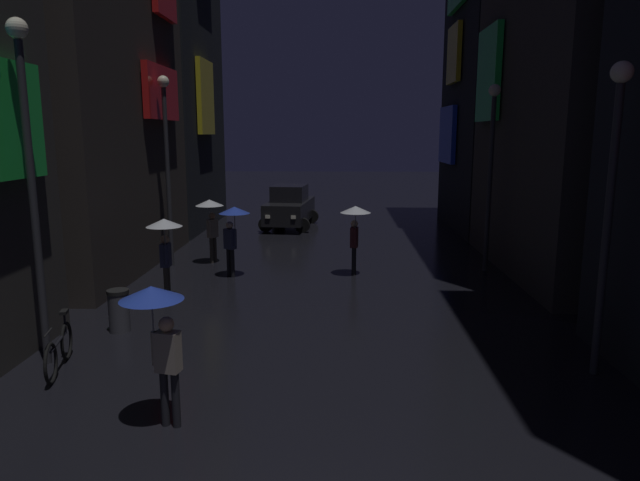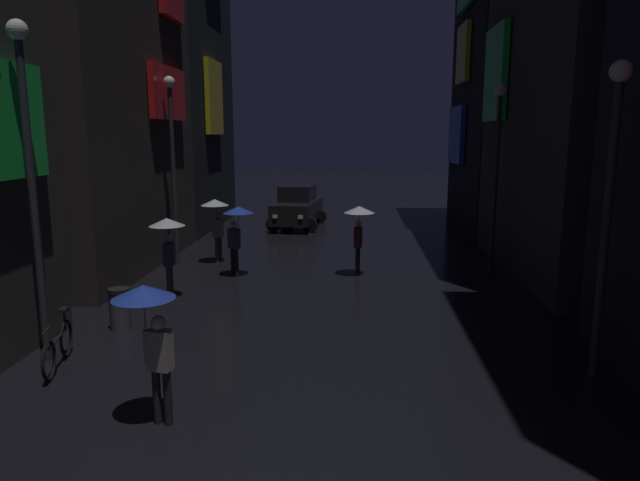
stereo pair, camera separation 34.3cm
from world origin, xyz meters
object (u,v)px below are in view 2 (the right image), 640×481
pedestrian_midstreet_left_clear (168,235)px  streetlamp_left_far (172,150)px  trash_bin (120,309)px  pedestrian_near_crossing_clear (359,221)px  pedestrian_foreground_left_blue (149,316)px  pedestrian_far_right_clear (216,213)px  streetlamp_right_far (497,157)px  pedestrian_midstreet_centre_blue (237,221)px  bicycle_parked_at_storefront (58,347)px  streetlamp_right_near (610,185)px  car_distant (297,207)px  streetlamp_left_near (29,158)px

pedestrian_midstreet_left_clear → streetlamp_left_far: 4.49m
trash_bin → pedestrian_near_crossing_clear: bearing=44.5°
pedestrian_near_crossing_clear → trash_bin: (-5.20, -5.12, -1.20)m
pedestrian_foreground_left_blue → pedestrian_near_crossing_clear: (3.04, 9.10, 0.00)m
pedestrian_foreground_left_blue → streetlamp_left_far: size_ratio=0.36×
pedestrian_far_right_clear → streetlamp_right_far: (8.76, -0.70, 1.85)m
pedestrian_midstreet_centre_blue → streetlamp_left_far: (-2.31, 1.48, 2.02)m
pedestrian_far_right_clear → pedestrian_midstreet_left_clear: bearing=-93.0°
trash_bin → streetlamp_right_far: bearing=32.4°
pedestrian_near_crossing_clear → bicycle_parked_at_storefront: bearing=-127.5°
pedestrian_near_crossing_clear → streetlamp_right_near: size_ratio=0.39×
car_distant → streetlamp_right_near: size_ratio=0.80×
pedestrian_midstreet_centre_blue → streetlamp_right_far: bearing=8.1°
car_distant → trash_bin: (-2.47, -14.01, -0.46)m
pedestrian_far_right_clear → pedestrian_midstreet_centre_blue: (1.07, -1.80, 0.00)m
bicycle_parked_at_storefront → trash_bin: (0.30, 2.06, 0.08)m
pedestrian_far_right_clear → streetlamp_left_far: size_ratio=0.36×
pedestrian_midstreet_centre_blue → pedestrian_midstreet_left_clear: 2.72m
pedestrian_midstreet_centre_blue → pedestrian_near_crossing_clear: same height
car_distant → streetlamp_right_near: bearing=-66.8°
pedestrian_midstreet_left_clear → pedestrian_near_crossing_clear: size_ratio=1.00×
pedestrian_midstreet_left_clear → streetlamp_left_far: streetlamp_left_far is taller
streetlamp_right_far → pedestrian_near_crossing_clear: bearing=-169.2°
pedestrian_far_right_clear → streetlamp_left_near: size_ratio=0.35×
pedestrian_near_crossing_clear → car_distant: size_ratio=0.50×
pedestrian_near_crossing_clear → streetlamp_left_near: size_ratio=0.35×
pedestrian_foreground_left_blue → pedestrian_midstreet_centre_blue: (-0.55, 8.79, 0.00)m
pedestrian_near_crossing_clear → streetlamp_right_far: size_ratio=0.38×
pedestrian_midstreet_left_clear → car_distant: pedestrian_midstreet_left_clear is taller
pedestrian_midstreet_centre_blue → streetlamp_left_near: bearing=-109.5°
streetlamp_right_near → streetlamp_right_far: size_ratio=0.95×
pedestrian_far_right_clear → pedestrian_near_crossing_clear: bearing=-17.7°
streetlamp_left_far → streetlamp_right_far: streetlamp_left_far is taller
pedestrian_far_right_clear → trash_bin: 6.73m
streetlamp_left_near → streetlamp_right_far: size_ratio=1.09×
pedestrian_midstreet_centre_blue → streetlamp_left_near: (-2.31, -6.55, 2.12)m
pedestrian_far_right_clear → streetlamp_left_far: (-1.24, -0.32, 2.02)m
pedestrian_midstreet_centre_blue → car_distant: (0.86, 9.21, -0.74)m
pedestrian_far_right_clear → streetlamp_right_far: streetlamp_right_far is taller
streetlamp_right_near → streetlamp_left_far: bearing=140.8°
pedestrian_far_right_clear → trash_bin: (-0.54, -6.60, -1.20)m
trash_bin → pedestrian_far_right_clear: bearing=85.3°
bicycle_parked_at_storefront → pedestrian_midstreet_centre_blue: bearing=74.4°
streetlamp_left_near → streetlamp_left_far: size_ratio=1.03×
pedestrian_foreground_left_blue → bicycle_parked_at_storefront: bearing=142.1°
pedestrian_midstreet_left_clear → streetlamp_left_near: streetlamp_left_near is taller
pedestrian_near_crossing_clear → streetlamp_right_far: (4.10, 0.78, 1.85)m
bicycle_parked_at_storefront → trash_bin: bicycle_parked_at_storefront is taller
streetlamp_left_far → streetlamp_right_far: 10.01m
pedestrian_foreground_left_blue → streetlamp_right_far: streetlamp_right_far is taller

